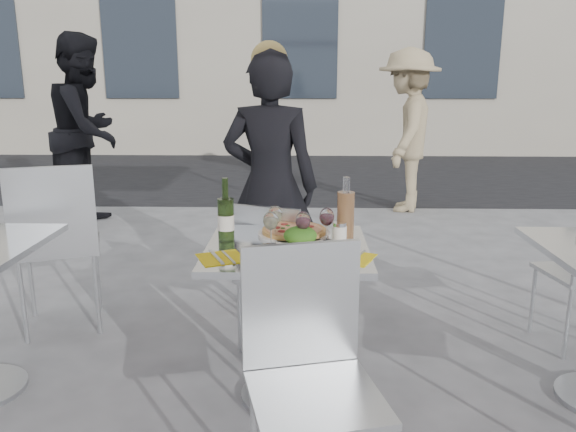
{
  "coord_description": "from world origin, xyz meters",
  "views": [
    {
      "loc": [
        0.07,
        -2.4,
        1.48
      ],
      "look_at": [
        0.0,
        0.15,
        0.85
      ],
      "focal_mm": 35.0,
      "sensor_mm": 36.0,
      "label": 1
    }
  ],
  "objects_px": {
    "napkin_right": "(351,257)",
    "wine_bottle": "(226,217)",
    "woman_diner": "(270,186)",
    "wineglass_white_a": "(271,222)",
    "side_chair_lfar": "(56,235)",
    "wineglass_red_a": "(303,222)",
    "salad_plate": "(300,237)",
    "pizza_far": "(294,232)",
    "pedestrian_a": "(87,131)",
    "carafe": "(346,214)",
    "sugar_shaker": "(339,234)",
    "pedestrian_b": "(407,131)",
    "chair_far": "(272,265)",
    "main_table": "(287,290)",
    "wineglass_white_b": "(275,216)",
    "napkin_left": "(221,258)",
    "chair_near": "(309,359)",
    "wineglass_red_b": "(327,218)",
    "pizza_near": "(304,257)"
  },
  "relations": [
    {
      "from": "woman_diner",
      "to": "sugar_shaker",
      "type": "height_order",
      "value": "woman_diner"
    },
    {
      "from": "chair_near",
      "to": "wineglass_red_a",
      "type": "bearing_deg",
      "value": 77.9
    },
    {
      "from": "pedestrian_b",
      "to": "napkin_left",
      "type": "relative_size",
      "value": 7.59
    },
    {
      "from": "carafe",
      "to": "napkin_right",
      "type": "height_order",
      "value": "carafe"
    },
    {
      "from": "chair_far",
      "to": "napkin_right",
      "type": "bearing_deg",
      "value": 138.72
    },
    {
      "from": "woman_diner",
      "to": "wineglass_white_a",
      "type": "distance_m",
      "value": 1.04
    },
    {
      "from": "pedestrian_b",
      "to": "salad_plate",
      "type": "relative_size",
      "value": 8.2
    },
    {
      "from": "chair_far",
      "to": "wineglass_white_a",
      "type": "height_order",
      "value": "wineglass_white_a"
    },
    {
      "from": "pizza_far",
      "to": "wineglass_red_a",
      "type": "distance_m",
      "value": 0.2
    },
    {
      "from": "main_table",
      "to": "pedestrian_a",
      "type": "relative_size",
      "value": 0.39
    },
    {
      "from": "pizza_far",
      "to": "pedestrian_b",
      "type": "bearing_deg",
      "value": 72.34
    },
    {
      "from": "carafe",
      "to": "napkin_left",
      "type": "bearing_deg",
      "value": -149.66
    },
    {
      "from": "side_chair_lfar",
      "to": "pedestrian_a",
      "type": "distance_m",
      "value": 2.7
    },
    {
      "from": "salad_plate",
      "to": "wineglass_red_a",
      "type": "bearing_deg",
      "value": -33.85
    },
    {
      "from": "wineglass_white_b",
      "to": "napkin_right",
      "type": "xyz_separation_m",
      "value": [
        0.33,
        -0.28,
        -0.11
      ]
    },
    {
      "from": "pedestrian_a",
      "to": "wine_bottle",
      "type": "bearing_deg",
      "value": -143.68
    },
    {
      "from": "carafe",
      "to": "sugar_shaker",
      "type": "height_order",
      "value": "carafe"
    },
    {
      "from": "pizza_far",
      "to": "napkin_left",
      "type": "height_order",
      "value": "pizza_far"
    },
    {
      "from": "wineglass_white_a",
      "to": "napkin_right",
      "type": "bearing_deg",
      "value": -26.35
    },
    {
      "from": "side_chair_lfar",
      "to": "wineglass_red_a",
      "type": "distance_m",
      "value": 1.58
    },
    {
      "from": "side_chair_lfar",
      "to": "pizza_near",
      "type": "bearing_deg",
      "value": 129.44
    },
    {
      "from": "pizza_near",
      "to": "napkin_right",
      "type": "height_order",
      "value": "pizza_near"
    },
    {
      "from": "side_chair_lfar",
      "to": "wineglass_red_b",
      "type": "relative_size",
      "value": 6.46
    },
    {
      "from": "salad_plate",
      "to": "woman_diner",
      "type": "bearing_deg",
      "value": 100.71
    },
    {
      "from": "chair_near",
      "to": "chair_far",
      "type": "bearing_deg",
      "value": 85.4
    },
    {
      "from": "main_table",
      "to": "wineglass_white_b",
      "type": "bearing_deg",
      "value": 117.4
    },
    {
      "from": "main_table",
      "to": "salad_plate",
      "type": "xyz_separation_m",
      "value": [
        0.06,
        0.01,
        0.25
      ]
    },
    {
      "from": "pedestrian_a",
      "to": "wineglass_white_a",
      "type": "bearing_deg",
      "value": -141.42
    },
    {
      "from": "chair_far",
      "to": "sugar_shaker",
      "type": "bearing_deg",
      "value": 144.62
    },
    {
      "from": "woman_diner",
      "to": "carafe",
      "type": "distance_m",
      "value": 1.0
    },
    {
      "from": "napkin_left",
      "to": "salad_plate",
      "type": "bearing_deg",
      "value": 7.01
    },
    {
      "from": "woman_diner",
      "to": "chair_near",
      "type": "bearing_deg",
      "value": 105.66
    },
    {
      "from": "chair_near",
      "to": "pizza_far",
      "type": "xyz_separation_m",
      "value": [
        -0.06,
        0.85,
        0.22
      ]
    },
    {
      "from": "sugar_shaker",
      "to": "wineglass_white_b",
      "type": "bearing_deg",
      "value": 160.35
    },
    {
      "from": "main_table",
      "to": "wineglass_white_b",
      "type": "relative_size",
      "value": 4.76
    },
    {
      "from": "chair_far",
      "to": "pedestrian_a",
      "type": "bearing_deg",
      "value": -35.45
    },
    {
      "from": "pizza_far",
      "to": "pedestrian_a",
      "type": "bearing_deg",
      "value": 125.07
    },
    {
      "from": "chair_far",
      "to": "woman_diner",
      "type": "xyz_separation_m",
      "value": [
        -0.04,
        0.59,
        0.32
      ]
    },
    {
      "from": "chair_near",
      "to": "pizza_near",
      "type": "height_order",
      "value": "chair_near"
    },
    {
      "from": "napkin_right",
      "to": "wine_bottle",
      "type": "bearing_deg",
      "value": -177.94
    },
    {
      "from": "woman_diner",
      "to": "wineglass_white_a",
      "type": "xyz_separation_m",
      "value": [
        0.06,
        -1.04,
        0.04
      ]
    },
    {
      "from": "pedestrian_a",
      "to": "napkin_right",
      "type": "bearing_deg",
      "value": -138.67
    },
    {
      "from": "side_chair_lfar",
      "to": "salad_plate",
      "type": "distance_m",
      "value": 1.56
    },
    {
      "from": "side_chair_lfar",
      "to": "wine_bottle",
      "type": "xyz_separation_m",
      "value": [
        1.07,
        -0.6,
        0.26
      ]
    },
    {
      "from": "chair_far",
      "to": "pizza_near",
      "type": "distance_m",
      "value": 0.72
    },
    {
      "from": "salad_plate",
      "to": "napkin_right",
      "type": "xyz_separation_m",
      "value": [
        0.21,
        -0.18,
        -0.03
      ]
    },
    {
      "from": "wineglass_white_a",
      "to": "chair_far",
      "type": "bearing_deg",
      "value": 92.56
    },
    {
      "from": "pizza_far",
      "to": "wineglass_white_a",
      "type": "distance_m",
      "value": 0.22
    },
    {
      "from": "main_table",
      "to": "pedestrian_b",
      "type": "bearing_deg",
      "value": 72.71
    },
    {
      "from": "wineglass_white_b",
      "to": "napkin_left",
      "type": "relative_size",
      "value": 0.66
    }
  ]
}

